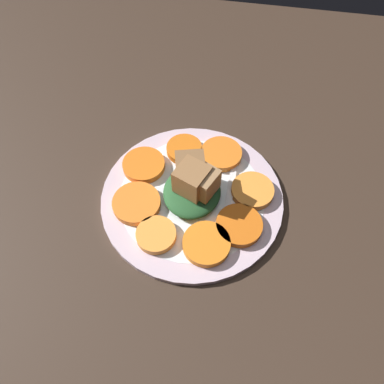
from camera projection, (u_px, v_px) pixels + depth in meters
The scene contains 12 objects.
table_slab at pixel (192, 202), 62.97cm from camera, with size 120.00×120.00×2.00cm, color #38281E.
plate at pixel (192, 197), 61.70cm from camera, with size 29.82×29.82×1.05cm.
carrot_slice_0 at pixel (184, 149), 65.77cm from camera, with size 6.26×6.26×1.23cm, color orange.
carrot_slice_1 at pixel (144, 165), 63.87cm from camera, with size 7.22×7.22×1.23cm, color orange.
carrot_slice_2 at pixel (137, 203), 59.66cm from camera, with size 7.71×7.71×1.23cm, color orange.
carrot_slice_3 at pixel (156, 235), 56.58cm from camera, with size 6.14×6.14×1.23cm, color orange.
carrot_slice_4 at pixel (206, 244), 55.77cm from camera, with size 7.22×7.22×1.23cm, color orange.
carrot_slice_5 at pixel (239, 225), 57.49cm from camera, with size 7.20×7.20×1.23cm, color orange.
carrot_slice_6 at pixel (252, 191), 60.98cm from camera, with size 6.96×6.96×1.23cm, color orange.
carrot_slice_7 at pixel (221, 154), 65.19cm from camera, with size 7.18×7.18×1.23cm, color orange.
center_pile at pixel (193, 184), 58.89cm from camera, with size 10.31×9.28×6.87cm.
fork at pixel (229, 197), 60.83cm from camera, with size 19.52×2.39×0.40cm.
Camera 1 is at (-32.57, -5.81, 54.61)cm, focal length 35.00 mm.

